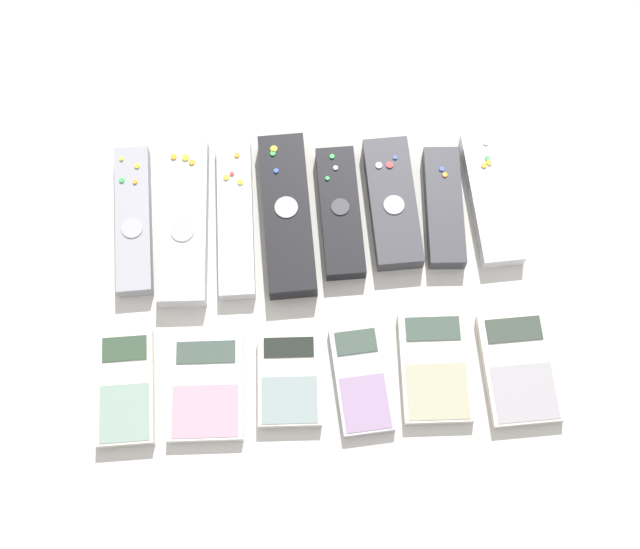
{
  "coord_description": "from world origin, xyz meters",
  "views": [
    {
      "loc": [
        -0.02,
        -0.33,
        1.03
      ],
      "look_at": [
        0.0,
        0.04,
        0.01
      ],
      "focal_mm": 50.0,
      "sensor_mm": 36.0,
      "label": 1
    }
  ],
  "objects_px": {
    "remote_7": "(492,198)",
    "calculator_2": "(289,380)",
    "remote_1": "(184,222)",
    "calculator_4": "(435,367)",
    "remote_0": "(134,220)",
    "remote_3": "(287,215)",
    "remote_5": "(392,203)",
    "remote_4": "(340,212)",
    "calculator_1": "(206,388)",
    "remote_6": "(444,207)",
    "calculator_0": "(126,388)",
    "remote_2": "(236,217)",
    "calculator_5": "(519,368)",
    "calculator_3": "(361,379)"
  },
  "relations": [
    {
      "from": "remote_1",
      "to": "calculator_4",
      "type": "height_order",
      "value": "remote_1"
    },
    {
      "from": "remote_6",
      "to": "remote_7",
      "type": "height_order",
      "value": "remote_6"
    },
    {
      "from": "remote_4",
      "to": "remote_6",
      "type": "bearing_deg",
      "value": -1.68
    },
    {
      "from": "remote_4",
      "to": "calculator_0",
      "type": "relative_size",
      "value": 1.29
    },
    {
      "from": "calculator_0",
      "to": "calculator_1",
      "type": "distance_m",
      "value": 0.09
    },
    {
      "from": "remote_3",
      "to": "remote_4",
      "type": "xyz_separation_m",
      "value": [
        0.07,
        0.0,
        -0.0
      ]
    },
    {
      "from": "remote_3",
      "to": "calculator_5",
      "type": "bearing_deg",
      "value": -40.43
    },
    {
      "from": "remote_7",
      "to": "calculator_2",
      "type": "relative_size",
      "value": 1.6
    },
    {
      "from": "remote_3",
      "to": "calculator_2",
      "type": "xyz_separation_m",
      "value": [
        -0.01,
        -0.21,
        -0.01
      ]
    },
    {
      "from": "remote_4",
      "to": "calculator_3",
      "type": "distance_m",
      "value": 0.21
    },
    {
      "from": "calculator_1",
      "to": "remote_3",
      "type": "bearing_deg",
      "value": 65.54
    },
    {
      "from": "remote_7",
      "to": "remote_3",
      "type": "bearing_deg",
      "value": 179.1
    },
    {
      "from": "remote_5",
      "to": "remote_1",
      "type": "bearing_deg",
      "value": -179.56
    },
    {
      "from": "remote_2",
      "to": "calculator_1",
      "type": "distance_m",
      "value": 0.22
    },
    {
      "from": "remote_2",
      "to": "remote_6",
      "type": "relative_size",
      "value": 1.33
    },
    {
      "from": "remote_3",
      "to": "remote_6",
      "type": "relative_size",
      "value": 1.34
    },
    {
      "from": "remote_2",
      "to": "calculator_0",
      "type": "height_order",
      "value": "remote_2"
    },
    {
      "from": "remote_0",
      "to": "calculator_2",
      "type": "relative_size",
      "value": 1.74
    },
    {
      "from": "calculator_1",
      "to": "calculator_0",
      "type": "bearing_deg",
      "value": 178.18
    },
    {
      "from": "remote_1",
      "to": "remote_4",
      "type": "bearing_deg",
      "value": 2.51
    },
    {
      "from": "remote_3",
      "to": "calculator_1",
      "type": "bearing_deg",
      "value": -117.81
    },
    {
      "from": "remote_0",
      "to": "calculator_0",
      "type": "height_order",
      "value": "remote_0"
    },
    {
      "from": "remote_6",
      "to": "calculator_2",
      "type": "relative_size",
      "value": 1.42
    },
    {
      "from": "remote_2",
      "to": "calculator_1",
      "type": "height_order",
      "value": "remote_2"
    },
    {
      "from": "calculator_5",
      "to": "calculator_3",
      "type": "bearing_deg",
      "value": 178.72
    },
    {
      "from": "remote_6",
      "to": "calculator_4",
      "type": "bearing_deg",
      "value": -96.27
    },
    {
      "from": "remote_0",
      "to": "remote_5",
      "type": "height_order",
      "value": "remote_5"
    },
    {
      "from": "remote_3",
      "to": "calculator_3",
      "type": "height_order",
      "value": "remote_3"
    },
    {
      "from": "remote_4",
      "to": "remote_3",
      "type": "bearing_deg",
      "value": 179.25
    },
    {
      "from": "remote_7",
      "to": "calculator_0",
      "type": "height_order",
      "value": "remote_7"
    },
    {
      "from": "remote_4",
      "to": "calculator_4",
      "type": "distance_m",
      "value": 0.23
    },
    {
      "from": "remote_3",
      "to": "calculator_1",
      "type": "distance_m",
      "value": 0.24
    },
    {
      "from": "calculator_1",
      "to": "remote_2",
      "type": "bearing_deg",
      "value": 81.06
    },
    {
      "from": "remote_1",
      "to": "calculator_4",
      "type": "bearing_deg",
      "value": -32.84
    },
    {
      "from": "remote_2",
      "to": "calculator_3",
      "type": "height_order",
      "value": "remote_2"
    },
    {
      "from": "remote_3",
      "to": "remote_5",
      "type": "bearing_deg",
      "value": 2.17
    },
    {
      "from": "remote_6",
      "to": "calculator_0",
      "type": "relative_size",
      "value": 1.19
    },
    {
      "from": "remote_5",
      "to": "calculator_2",
      "type": "distance_m",
      "value": 0.26
    },
    {
      "from": "remote_3",
      "to": "calculator_0",
      "type": "height_order",
      "value": "remote_3"
    },
    {
      "from": "remote_3",
      "to": "remote_4",
      "type": "distance_m",
      "value": 0.07
    },
    {
      "from": "remote_7",
      "to": "calculator_4",
      "type": "distance_m",
      "value": 0.23
    },
    {
      "from": "calculator_2",
      "to": "calculator_1",
      "type": "bearing_deg",
      "value": -175.65
    },
    {
      "from": "remote_3",
      "to": "calculator_4",
      "type": "height_order",
      "value": "remote_3"
    },
    {
      "from": "remote_5",
      "to": "remote_6",
      "type": "height_order",
      "value": "remote_5"
    },
    {
      "from": "calculator_0",
      "to": "calculator_2",
      "type": "distance_m",
      "value": 0.19
    },
    {
      "from": "remote_1",
      "to": "calculator_2",
      "type": "distance_m",
      "value": 0.24
    },
    {
      "from": "remote_4",
      "to": "calculator_2",
      "type": "relative_size",
      "value": 1.54
    },
    {
      "from": "remote_0",
      "to": "remote_6",
      "type": "bearing_deg",
      "value": -2.62
    },
    {
      "from": "remote_0",
      "to": "remote_3",
      "type": "distance_m",
      "value": 0.19
    },
    {
      "from": "calculator_1",
      "to": "calculator_4",
      "type": "xyz_separation_m",
      "value": [
        0.27,
        0.01,
        -0.0
      ]
    }
  ]
}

